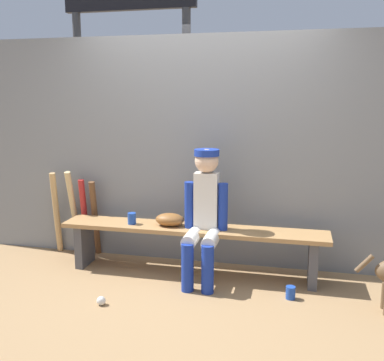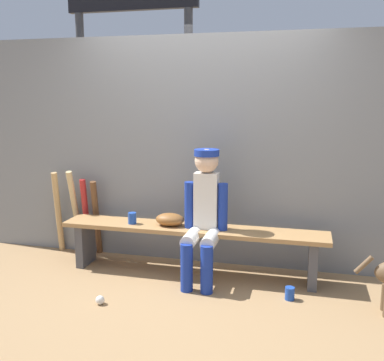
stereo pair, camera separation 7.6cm
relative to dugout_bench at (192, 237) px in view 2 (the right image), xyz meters
name	(u,v)px [view 2 (the right image)]	position (x,y,z in m)	size (l,w,h in m)	color
ground_plane	(192,274)	(0.00, 0.00, -0.37)	(30.00, 30.00, 0.00)	#9E7A51
chainlink_fence	(201,152)	(0.00, 0.38, 0.78)	(4.90, 0.03, 2.29)	gray
dugout_bench	(192,237)	(0.00, 0.00, 0.00)	(2.55, 0.36, 0.47)	#AD7F4C
player_seated	(204,211)	(0.14, -0.11, 0.30)	(0.41, 0.55, 1.22)	silver
baseball_glove	(170,219)	(-0.22, 0.00, 0.16)	(0.28, 0.20, 0.12)	brown
bat_wood_dark	(96,218)	(-1.13, 0.28, 0.04)	(0.06, 0.06, 0.82)	brown
bat_aluminum_red	(86,217)	(-1.25, 0.28, 0.05)	(0.06, 0.06, 0.83)	#B22323
bat_wood_natural	(76,211)	(-1.38, 0.29, 0.09)	(0.06, 0.06, 0.93)	tan
bat_wood_tan	(58,212)	(-1.58, 0.26, 0.08)	(0.06, 0.06, 0.90)	tan
baseball	(100,300)	(-0.58, -0.81, -0.33)	(0.07, 0.07, 0.07)	white
cup_on_ground	(290,293)	(0.94, -0.34, -0.31)	(0.08, 0.08, 0.11)	#1E47AD
cup_on_bench	(132,218)	(-0.59, -0.03, 0.16)	(0.08, 0.08, 0.11)	#1E47AD
scoreboard	(136,17)	(-0.99, 1.22, 2.24)	(1.88, 0.27, 3.79)	#3F3F42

